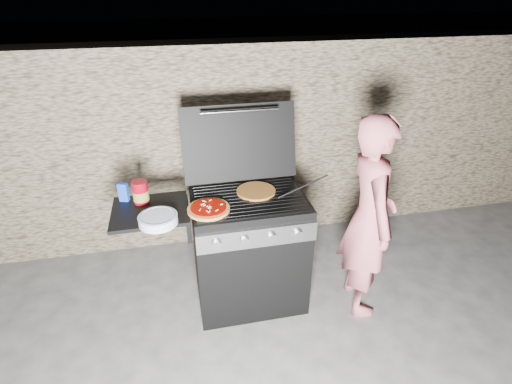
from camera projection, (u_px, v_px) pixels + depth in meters
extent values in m
plane|color=#414040|center=(250.00, 297.00, 3.20)|extent=(50.00, 50.00, 0.00)
cube|color=#9A8968|center=(227.00, 144.00, 3.67)|extent=(8.00, 0.35, 1.80)
cylinder|color=#C77C3B|center=(256.00, 191.00, 2.83)|extent=(0.34, 0.34, 0.01)
cylinder|color=maroon|center=(140.00, 192.00, 2.69)|extent=(0.13, 0.13, 0.16)
cube|color=#133BBA|center=(123.00, 192.00, 2.71)|extent=(0.07, 0.05, 0.13)
cylinder|color=silver|center=(158.00, 219.00, 2.48)|extent=(0.30, 0.30, 0.06)
imported|color=#C15E68|center=(369.00, 218.00, 2.81)|extent=(0.44, 0.60, 1.52)
cylinder|color=black|center=(303.00, 187.00, 2.82)|extent=(0.41, 0.13, 0.09)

